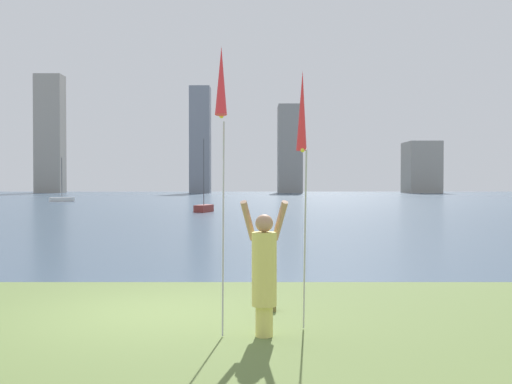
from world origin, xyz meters
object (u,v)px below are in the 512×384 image
object	(u,v)px
kite_flag_right	(304,117)
bag	(272,305)
sailboat_4	(206,208)
person	(266,270)
sailboat_3	(64,199)
kite_flag_left	(223,91)

from	to	relation	value
kite_flag_right	bag	xyz separation A→B (m)	(-0.45, 0.92, -3.03)
bag	sailboat_4	bearing A→B (deg)	97.01
person	sailboat_3	world-z (taller)	sailboat_3
person	bag	xyz separation A→B (m)	(0.13, 1.61, -0.83)
sailboat_3	bag	bearing A→B (deg)	-68.52
person	kite_flag_right	size ratio (longest dim) A/B	0.50
kite_flag_right	kite_flag_left	bearing A→B (deg)	-140.27
person	sailboat_4	world-z (taller)	sailboat_4
kite_flag_right	bag	distance (m)	3.20
kite_flag_right	bag	bearing A→B (deg)	116.23
kite_flag_right	sailboat_4	xyz separation A→B (m)	(-4.43, 33.22, -2.82)
sailboat_3	sailboat_4	distance (m)	27.71
person	sailboat_3	size ratio (longest dim) A/B	0.40
kite_flag_left	bag	distance (m)	3.84
kite_flag_left	sailboat_3	distance (m)	59.59
kite_flag_right	sailboat_4	size ratio (longest dim) A/B	0.73
kite_flag_left	sailboat_4	xyz separation A→B (m)	(-3.27, 34.19, -3.07)
sailboat_4	kite_flag_right	bearing A→B (deg)	-82.41
kite_flag_left	kite_flag_right	xyz separation A→B (m)	(1.16, 0.96, -0.24)
kite_flag_left	kite_flag_right	distance (m)	1.53
person	bag	world-z (taller)	person
bag	sailboat_3	size ratio (longest dim) A/B	0.04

